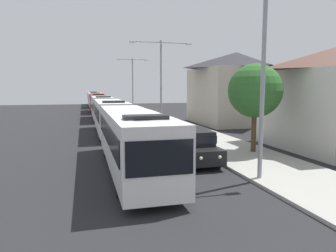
{
  "coord_description": "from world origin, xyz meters",
  "views": [
    {
      "loc": [
        -3.68,
        -3.03,
        4.32
      ],
      "look_at": [
        1.9,
        17.8,
        1.66
      ],
      "focal_mm": 33.87,
      "sensor_mm": 36.0,
      "label": 1
    }
  ],
  "objects_px": {
    "bus_second_in_line": "(110,116)",
    "bus_tail_end": "(93,98)",
    "white_suv": "(194,145)",
    "bus_middle": "(102,107)",
    "bus_fourth_in_line": "(98,102)",
    "streetlamp_near": "(264,59)",
    "roadside_tree": "(255,91)",
    "bus_lead": "(132,138)",
    "streetlamp_mid": "(161,75)",
    "bus_rear": "(95,99)",
    "streetlamp_far": "(133,80)"
  },
  "relations": [
    {
      "from": "bus_rear",
      "to": "bus_tail_end",
      "type": "distance_m",
      "value": 12.43
    },
    {
      "from": "bus_second_in_line",
      "to": "bus_rear",
      "type": "relative_size",
      "value": 1.07
    },
    {
      "from": "bus_rear",
      "to": "streetlamp_mid",
      "type": "xyz_separation_m",
      "value": [
        5.4,
        -37.19,
        3.87
      ]
    },
    {
      "from": "bus_middle",
      "to": "white_suv",
      "type": "distance_m",
      "value": 26.0
    },
    {
      "from": "bus_tail_end",
      "to": "streetlamp_near",
      "type": "xyz_separation_m",
      "value": [
        5.4,
        -68.77,
        3.85
      ]
    },
    {
      "from": "bus_lead",
      "to": "streetlamp_far",
      "type": "bearing_deg",
      "value": 81.22
    },
    {
      "from": "bus_middle",
      "to": "streetlamp_far",
      "type": "xyz_separation_m",
      "value": [
        5.4,
        8.37,
        3.71
      ]
    },
    {
      "from": "roadside_tree",
      "to": "streetlamp_mid",
      "type": "bearing_deg",
      "value": 101.68
    },
    {
      "from": "roadside_tree",
      "to": "bus_lead",
      "type": "bearing_deg",
      "value": -165.53
    },
    {
      "from": "bus_tail_end",
      "to": "white_suv",
      "type": "height_order",
      "value": "bus_tail_end"
    },
    {
      "from": "streetlamp_near",
      "to": "bus_middle",
      "type": "bearing_deg",
      "value": 100.22
    },
    {
      "from": "bus_lead",
      "to": "bus_second_in_line",
      "type": "bearing_deg",
      "value": 90.0
    },
    {
      "from": "bus_rear",
      "to": "streetlamp_mid",
      "type": "height_order",
      "value": "streetlamp_mid"
    },
    {
      "from": "bus_fourth_in_line",
      "to": "bus_tail_end",
      "type": "distance_m",
      "value": 25.79
    },
    {
      "from": "white_suv",
      "to": "bus_middle",
      "type": "bearing_deg",
      "value": 98.18
    },
    {
      "from": "bus_fourth_in_line",
      "to": "streetlamp_near",
      "type": "height_order",
      "value": "streetlamp_near"
    },
    {
      "from": "white_suv",
      "to": "streetlamp_mid",
      "type": "bearing_deg",
      "value": 83.51
    },
    {
      "from": "streetlamp_mid",
      "to": "streetlamp_far",
      "type": "height_order",
      "value": "streetlamp_mid"
    },
    {
      "from": "bus_tail_end",
      "to": "bus_middle",
      "type": "bearing_deg",
      "value": -90.0
    },
    {
      "from": "bus_tail_end",
      "to": "white_suv",
      "type": "xyz_separation_m",
      "value": [
        3.7,
        -64.57,
        -0.66
      ]
    },
    {
      "from": "white_suv",
      "to": "bus_rear",
      "type": "bearing_deg",
      "value": 94.06
    },
    {
      "from": "bus_tail_end",
      "to": "bus_fourth_in_line",
      "type": "bearing_deg",
      "value": -90.0
    },
    {
      "from": "streetlamp_far",
      "to": "white_suv",
      "type": "bearing_deg",
      "value": -92.85
    },
    {
      "from": "bus_tail_end",
      "to": "streetlamp_near",
      "type": "distance_m",
      "value": 69.09
    },
    {
      "from": "roadside_tree",
      "to": "bus_second_in_line",
      "type": "bearing_deg",
      "value": 126.23
    },
    {
      "from": "bus_fourth_in_line",
      "to": "streetlamp_far",
      "type": "distance_m",
      "value": 8.04
    },
    {
      "from": "bus_lead",
      "to": "streetlamp_far",
      "type": "relative_size",
      "value": 1.41
    },
    {
      "from": "bus_fourth_in_line",
      "to": "white_suv",
      "type": "distance_m",
      "value": 38.95
    },
    {
      "from": "white_suv",
      "to": "streetlamp_near",
      "type": "height_order",
      "value": "streetlamp_near"
    },
    {
      "from": "bus_tail_end",
      "to": "white_suv",
      "type": "relative_size",
      "value": 2.41
    },
    {
      "from": "bus_fourth_in_line",
      "to": "streetlamp_mid",
      "type": "xyz_separation_m",
      "value": [
        5.4,
        -23.82,
        3.87
      ]
    },
    {
      "from": "bus_second_in_line",
      "to": "streetlamp_near",
      "type": "relative_size",
      "value": 1.26
    },
    {
      "from": "bus_rear",
      "to": "white_suv",
      "type": "relative_size",
      "value": 2.19
    },
    {
      "from": "bus_rear",
      "to": "bus_second_in_line",
      "type": "bearing_deg",
      "value": -90.0
    },
    {
      "from": "roadside_tree",
      "to": "bus_fourth_in_line",
      "type": "bearing_deg",
      "value": 102.37
    },
    {
      "from": "bus_fourth_in_line",
      "to": "streetlamp_near",
      "type": "xyz_separation_m",
      "value": [
        5.4,
        -42.98,
        3.85
      ]
    },
    {
      "from": "bus_second_in_line",
      "to": "bus_tail_end",
      "type": "height_order",
      "value": "same"
    },
    {
      "from": "bus_middle",
      "to": "bus_rear",
      "type": "xyz_separation_m",
      "value": [
        0.0,
        26.41,
        0.0
      ]
    },
    {
      "from": "bus_fourth_in_line",
      "to": "bus_second_in_line",
      "type": "bearing_deg",
      "value": -90.0
    },
    {
      "from": "bus_second_in_line",
      "to": "bus_middle",
      "type": "xyz_separation_m",
      "value": [
        -0.0,
        13.23,
        -0.0
      ]
    },
    {
      "from": "bus_rear",
      "to": "streetlamp_near",
      "type": "xyz_separation_m",
      "value": [
        5.4,
        -56.34,
        3.85
      ]
    },
    {
      "from": "bus_tail_end",
      "to": "streetlamp_mid",
      "type": "bearing_deg",
      "value": -83.79
    },
    {
      "from": "white_suv",
      "to": "streetlamp_mid",
      "type": "relative_size",
      "value": 0.54
    },
    {
      "from": "streetlamp_mid",
      "to": "bus_fourth_in_line",
      "type": "bearing_deg",
      "value": 102.77
    },
    {
      "from": "bus_lead",
      "to": "streetlamp_mid",
      "type": "relative_size",
      "value": 1.39
    },
    {
      "from": "streetlamp_far",
      "to": "roadside_tree",
      "type": "distance_m",
      "value": 32.98
    },
    {
      "from": "bus_middle",
      "to": "white_suv",
      "type": "height_order",
      "value": "bus_middle"
    },
    {
      "from": "bus_second_in_line",
      "to": "roadside_tree",
      "type": "bearing_deg",
      "value": -53.77
    },
    {
      "from": "white_suv",
      "to": "roadside_tree",
      "type": "distance_m",
      "value": 5.6
    },
    {
      "from": "bus_lead",
      "to": "bus_fourth_in_line",
      "type": "relative_size",
      "value": 1.1
    }
  ]
}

